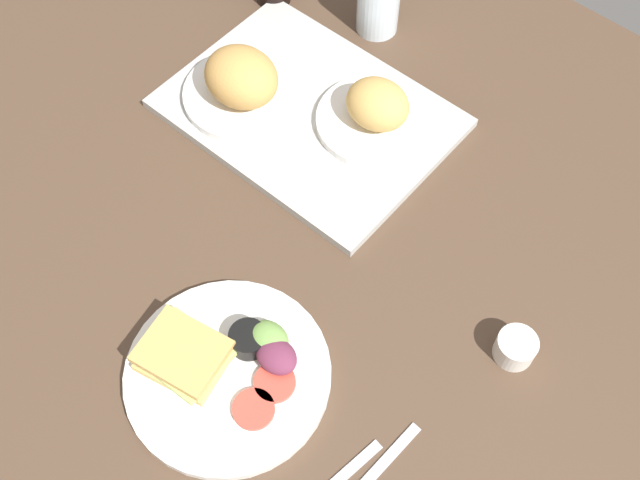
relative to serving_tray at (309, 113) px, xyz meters
The scene contains 8 objects.
ground_plane 27.63cm from the serving_tray, 51.89° to the right, with size 190.00×150.00×3.00cm, color #4C3828.
serving_tray is the anchor object (origin of this frame).
bread_plate_near 12.02cm from the serving_tray, 150.16° to the right, with size 20.19×20.19×10.07cm.
bread_plate_far 11.98cm from the serving_tray, 25.88° to the left, with size 19.24×19.24×8.60cm.
plate_with_salad 46.35cm from the serving_tray, 61.99° to the right, with size 27.95×27.95×5.40cm.
drinking_glass 24.71cm from the serving_tray, 101.33° to the left, with size 7.49×7.49×12.44cm, color silver.
espresso_cup 51.10cm from the serving_tray, 14.73° to the right, with size 5.60×5.60×4.00cm, color silver.
knife 60.09cm from the serving_tray, 40.88° to the right, with size 19.00×1.40×0.50cm, color #B7B7BC.
Camera 1 is at (39.33, -39.28, 97.69)cm, focal length 42.57 mm.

